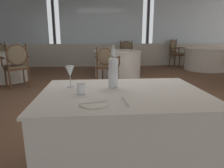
% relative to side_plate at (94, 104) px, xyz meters
% --- Properties ---
extents(ground_plane, '(15.38, 15.38, 0.00)m').
position_rel_side_plate_xyz_m(ground_plane, '(0.27, 2.05, -0.75)').
color(ground_plane, brown).
extents(window_wall_far, '(11.06, 0.14, 2.92)m').
position_rel_side_plate_xyz_m(window_wall_far, '(0.27, 6.49, 0.42)').
color(window_wall_far, beige).
rests_on(window_wall_far, ground_plane).
extents(foreground_table, '(1.33, 0.96, 0.74)m').
position_rel_side_plate_xyz_m(foreground_table, '(0.24, 0.28, -0.38)').
color(foreground_table, silver).
rests_on(foreground_table, ground_plane).
extents(side_plate, '(0.19, 0.19, 0.01)m').
position_rel_side_plate_xyz_m(side_plate, '(0.00, 0.00, 0.00)').
color(side_plate, silver).
rests_on(side_plate, foreground_table).
extents(butter_knife, '(0.20, 0.06, 0.00)m').
position_rel_side_plate_xyz_m(butter_knife, '(0.00, 0.00, 0.01)').
color(butter_knife, silver).
rests_on(butter_knife, foreground_table).
extents(dinner_fork, '(0.03, 0.20, 0.00)m').
position_rel_side_plate_xyz_m(dinner_fork, '(0.22, 0.03, -0.00)').
color(dinner_fork, silver).
rests_on(dinner_fork, foreground_table).
extents(water_bottle, '(0.08, 0.08, 0.36)m').
position_rel_side_plate_xyz_m(water_bottle, '(0.17, 0.43, 0.14)').
color(water_bottle, white).
rests_on(water_bottle, foreground_table).
extents(wine_glass, '(0.08, 0.08, 0.19)m').
position_rel_side_plate_xyz_m(wine_glass, '(-0.21, 0.47, 0.13)').
color(wine_glass, white).
rests_on(wine_glass, foreground_table).
extents(water_tumbler, '(0.07, 0.07, 0.08)m').
position_rel_side_plate_xyz_m(water_tumbler, '(-0.10, 0.26, 0.03)').
color(water_tumbler, white).
rests_on(water_tumbler, foreground_table).
extents(background_table_1, '(1.35, 1.35, 0.74)m').
position_rel_side_plate_xyz_m(background_table_1, '(0.65, 4.50, -0.38)').
color(background_table_1, silver).
rests_on(background_table_1, ground_plane).
extents(dining_chair_1_0, '(0.63, 0.59, 0.99)m').
position_rel_side_plate_xyz_m(dining_chair_1_0, '(1.03, 5.54, -0.18)').
color(dining_chair_1_0, brown).
rests_on(dining_chair_1_0, ground_plane).
extents(dining_chair_1_1, '(0.63, 0.59, 0.91)m').
position_rel_side_plate_xyz_m(dining_chair_1_1, '(0.28, 3.47, -0.21)').
color(dining_chair_1_1, brown).
rests_on(dining_chair_1_1, ground_plane).
extents(background_table_2, '(1.05, 1.05, 0.74)m').
position_rel_side_plate_xyz_m(background_table_2, '(-2.28, 4.14, -0.38)').
color(background_table_2, silver).
rests_on(background_table_2, ground_plane).
extents(dining_chair_2_1, '(0.66, 0.64, 1.00)m').
position_rel_side_plate_xyz_m(dining_chair_2_1, '(-1.75, 3.35, -0.16)').
color(dining_chair_2_1, brown).
rests_on(dining_chair_2_1, ground_plane).
extents(background_table_3, '(1.35, 1.35, 0.74)m').
position_rel_side_plate_xyz_m(background_table_3, '(3.75, 5.33, -0.38)').
color(background_table_3, silver).
rests_on(background_table_3, ground_plane).
extents(dining_chair_3_0, '(0.66, 0.65, 1.02)m').
position_rel_side_plate_xyz_m(dining_chair_3_0, '(3.04, 6.19, -0.15)').
color(dining_chair_3_0, brown).
rests_on(dining_chair_3_0, ground_plane).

